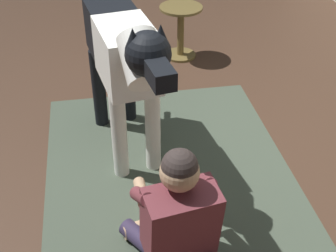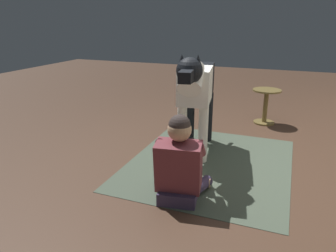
{
  "view_description": "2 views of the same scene",
  "coord_description": "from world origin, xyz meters",
  "px_view_note": "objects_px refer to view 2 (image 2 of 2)",
  "views": [
    {
      "loc": [
        2.79,
        -0.41,
        2.24
      ],
      "look_at": [
        0.35,
        0.01,
        0.49
      ],
      "focal_mm": 49.69,
      "sensor_mm": 36.0,
      "label": 1
    },
    {
      "loc": [
        3.45,
        0.79,
        1.59
      ],
      "look_at": [
        0.54,
        -0.34,
        0.52
      ],
      "focal_mm": 33.9,
      "sensor_mm": 36.0,
      "label": 2
    }
  ],
  "objects_px": {
    "large_dog": "(196,88)",
    "hot_dog_on_plate": "(185,177)",
    "round_side_table": "(266,103)",
    "person_sitting_on_floor": "(180,165)"
  },
  "relations": [
    {
      "from": "person_sitting_on_floor",
      "to": "large_dog",
      "type": "height_order",
      "value": "large_dog"
    },
    {
      "from": "round_side_table",
      "to": "person_sitting_on_floor",
      "type": "bearing_deg",
      "value": -11.44
    },
    {
      "from": "person_sitting_on_floor",
      "to": "round_side_table",
      "type": "height_order",
      "value": "person_sitting_on_floor"
    },
    {
      "from": "large_dog",
      "to": "hot_dog_on_plate",
      "type": "bearing_deg",
      "value": 9.24
    },
    {
      "from": "large_dog",
      "to": "round_side_table",
      "type": "distance_m",
      "value": 1.77
    },
    {
      "from": "large_dog",
      "to": "hot_dog_on_plate",
      "type": "xyz_separation_m",
      "value": [
        0.66,
        0.11,
        -0.79
      ]
    },
    {
      "from": "hot_dog_on_plate",
      "to": "large_dog",
      "type": "bearing_deg",
      "value": -170.76
    },
    {
      "from": "large_dog",
      "to": "round_side_table",
      "type": "bearing_deg",
      "value": 156.12
    },
    {
      "from": "person_sitting_on_floor",
      "to": "round_side_table",
      "type": "relative_size",
      "value": 1.5
    },
    {
      "from": "large_dog",
      "to": "round_side_table",
      "type": "xyz_separation_m",
      "value": [
        -1.55,
        0.69,
        -0.5
      ]
    }
  ]
}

